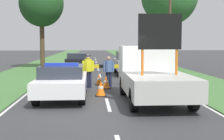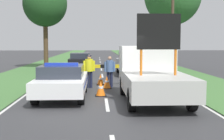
% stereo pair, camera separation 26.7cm
% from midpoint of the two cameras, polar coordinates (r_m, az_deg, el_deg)
% --- Properties ---
extents(ground_plane, '(160.00, 160.00, 0.00)m').
position_cam_midpoint_polar(ground_plane, '(11.65, -0.31, -6.15)').
color(ground_plane, '#333335').
extents(lane_markings, '(7.00, 55.63, 0.01)m').
position_cam_midpoint_polar(lane_markings, '(22.59, -1.49, -0.70)').
color(lane_markings, silver).
rests_on(lane_markings, ground).
extents(grass_verge_left, '(3.88, 120.00, 0.03)m').
position_cam_midpoint_polar(grass_verge_left, '(31.89, -11.75, 0.89)').
color(grass_verge_left, '#427038').
rests_on(grass_verge_left, ground).
extents(grass_verge_right, '(3.88, 120.00, 0.03)m').
position_cam_midpoint_polar(grass_verge_right, '(32.06, 8.02, 0.97)').
color(grass_verge_right, '#427038').
rests_on(grass_verge_right, ground).
extents(police_car, '(1.92, 4.59, 1.45)m').
position_cam_midpoint_polar(police_car, '(12.82, -8.50, -1.97)').
color(police_car, white).
rests_on(police_car, ground).
extents(work_truck, '(2.24, 5.22, 3.25)m').
position_cam_midpoint_polar(work_truck, '(12.40, 7.78, -0.68)').
color(work_truck, white).
rests_on(work_truck, ground).
extents(road_barrier, '(3.10, 0.08, 1.10)m').
position_cam_midpoint_polar(road_barrier, '(16.49, -1.68, 0.37)').
color(road_barrier, black).
rests_on(road_barrier, ground).
extents(police_officer, '(0.59, 0.38, 1.65)m').
position_cam_midpoint_polar(police_officer, '(15.60, -3.72, 0.32)').
color(police_officer, '#191E38').
rests_on(police_officer, ground).
extents(pedestrian_civilian, '(0.56, 0.36, 1.57)m').
position_cam_midpoint_polar(pedestrian_civilian, '(15.82, 0.06, 0.17)').
color(pedestrian_civilian, '#191E38').
rests_on(pedestrian_civilian, ground).
extents(traffic_cone_near_police, '(0.45, 0.45, 0.62)m').
position_cam_midpoint_polar(traffic_cone_near_police, '(15.39, -0.45, -2.26)').
color(traffic_cone_near_police, black).
rests_on(traffic_cone_near_police, ground).
extents(traffic_cone_centre_front, '(0.43, 0.43, 0.60)m').
position_cam_midpoint_polar(traffic_cone_centre_front, '(15.71, -7.57, -2.20)').
color(traffic_cone_centre_front, black).
rests_on(traffic_cone_centre_front, ground).
extents(traffic_cone_near_truck, '(0.42, 0.42, 0.58)m').
position_cam_midpoint_polar(traffic_cone_near_truck, '(16.71, -1.66, -1.75)').
color(traffic_cone_near_truck, black).
rests_on(traffic_cone_near_truck, ground).
extents(traffic_cone_behind_barrier, '(0.47, 0.47, 0.65)m').
position_cam_midpoint_polar(traffic_cone_behind_barrier, '(13.23, -1.50, -3.39)').
color(traffic_cone_behind_barrier, black).
rests_on(traffic_cone_behind_barrier, ground).
extents(queued_car_sedan_silver, '(1.77, 4.57, 1.63)m').
position_cam_midpoint_polar(queued_car_sedan_silver, '(22.14, 3.73, 1.36)').
color(queued_car_sedan_silver, '#B2B2B7').
rests_on(queued_car_sedan_silver, ground).
extents(queued_car_sedan_black, '(1.86, 4.27, 1.35)m').
position_cam_midpoint_polar(queued_car_sedan_black, '(27.52, -5.49, 1.78)').
color(queued_car_sedan_black, black).
rests_on(queued_car_sedan_black, ground).
extents(roadside_tree_near_right, '(3.80, 3.80, 7.62)m').
position_cam_midpoint_polar(roadside_tree_near_right, '(28.08, -11.87, 11.72)').
color(roadside_tree_near_right, '#4C3823').
rests_on(roadside_tree_near_right, ground).
extents(utility_pole, '(1.20, 0.20, 6.46)m').
position_cam_midpoint_polar(utility_pole, '(22.24, 11.33, 7.73)').
color(utility_pole, '#473828').
rests_on(utility_pole, ground).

